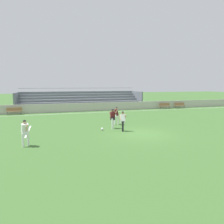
# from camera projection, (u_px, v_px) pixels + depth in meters

# --- Properties ---
(ground_plane) EXTENTS (160.00, 160.00, 0.00)m
(ground_plane) POSITION_uv_depth(u_px,v_px,m) (141.00, 134.00, 15.54)
(ground_plane) COLOR #3D662D
(field_line_sideline) EXTENTS (44.00, 0.12, 0.01)m
(field_line_sideline) POSITION_uv_depth(u_px,v_px,m) (101.00, 112.00, 27.57)
(field_line_sideline) COLOR white
(field_line_sideline) RESTS_ON ground
(field_line_penalty_mark) EXTENTS (0.12, 4.40, 0.01)m
(field_line_penalty_mark) POSITION_uv_depth(u_px,v_px,m) (28.00, 131.00, 16.37)
(field_line_penalty_mark) COLOR white
(field_line_penalty_mark) RESTS_ON ground
(sideline_wall) EXTENTS (48.00, 0.16, 1.19)m
(sideline_wall) POSITION_uv_depth(u_px,v_px,m) (98.00, 107.00, 29.04)
(sideline_wall) COLOR #BCB7AD
(sideline_wall) RESTS_ON ground
(bleacher_stand) EXTENTS (18.82, 4.74, 3.20)m
(bleacher_stand) POSITION_uv_depth(u_px,v_px,m) (82.00, 100.00, 31.62)
(bleacher_stand) COLOR #9EA3AD
(bleacher_stand) RESTS_ON ground
(bench_near_wall_gap) EXTENTS (1.80, 0.40, 0.90)m
(bench_near_wall_gap) POSITION_uv_depth(u_px,v_px,m) (180.00, 105.00, 32.22)
(bench_near_wall_gap) COLOR olive
(bench_near_wall_gap) RESTS_ON ground
(bench_far_left) EXTENTS (1.80, 0.40, 0.90)m
(bench_far_left) POSITION_uv_depth(u_px,v_px,m) (14.00, 110.00, 25.22)
(bench_far_left) COLOR olive
(bench_far_left) RESTS_ON ground
(bench_centre_sideline) EXTENTS (1.80, 0.40, 0.90)m
(bench_centre_sideline) POSITION_uv_depth(u_px,v_px,m) (165.00, 105.00, 31.43)
(bench_centre_sideline) COLOR olive
(bench_centre_sideline) RESTS_ON ground
(player_white_deep_cover) EXTENTS (0.54, 0.50, 1.62)m
(player_white_deep_cover) POSITION_uv_depth(u_px,v_px,m) (123.00, 119.00, 16.20)
(player_white_deep_cover) COLOR black
(player_white_deep_cover) RESTS_ON ground
(player_dark_trailing_run) EXTENTS (0.45, 0.66, 1.67)m
(player_dark_trailing_run) POSITION_uv_depth(u_px,v_px,m) (113.00, 117.00, 17.23)
(player_dark_trailing_run) COLOR white
(player_dark_trailing_run) RESTS_ON ground
(player_white_on_ball) EXTENTS (0.49, 0.69, 1.62)m
(player_white_on_ball) POSITION_uv_depth(u_px,v_px,m) (25.00, 131.00, 12.22)
(player_white_on_ball) COLOR white
(player_white_on_ball) RESTS_ON ground
(player_dark_dropping_back) EXTENTS (0.50, 0.44, 1.66)m
(player_dark_dropping_back) POSITION_uv_depth(u_px,v_px,m) (116.00, 114.00, 18.93)
(player_dark_dropping_back) COLOR white
(player_dark_dropping_back) RESTS_ON ground
(soccer_ball) EXTENTS (0.22, 0.22, 0.22)m
(soccer_ball) POSITION_uv_depth(u_px,v_px,m) (102.00, 129.00, 16.65)
(soccer_ball) COLOR white
(soccer_ball) RESTS_ON ground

